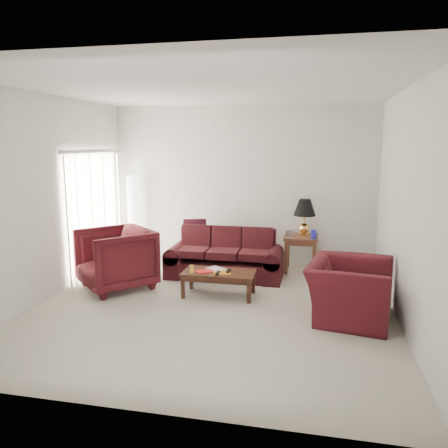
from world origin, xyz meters
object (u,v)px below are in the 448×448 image
Objects in this scene: end_table at (301,253)px; floor_lamp at (134,218)px; coffee_table at (219,284)px; sofa at (225,254)px; armchair_left at (116,259)px; armchair_right at (349,290)px.

end_table is 0.38× the size of floor_lamp.
end_table is 1.98m from coffee_table.
sofa is 0.98m from coffee_table.
armchair_left reaches higher than armchair_right.
armchair_right reaches higher than coffee_table.
sofa reaches higher than coffee_table.
sofa is at bearing -20.57° from floor_lamp.
floor_lamp is 1.45× the size of armchair_right.
armchair_left is 1.71m from coffee_table.
armchair_left is (0.40, -1.67, -0.37)m from floor_lamp.
end_table is 2.20m from armchair_right.
armchair_right is at bearing 34.38° from armchair_left.
coffee_table is at bearing -126.06° from end_table.
end_table is at bearing 25.19° from sofa.
end_table is at bearing 31.79° from coffee_table.
floor_lamp reaches higher than coffee_table.
floor_lamp is at bearing 157.77° from sofa.
coffee_table is at bearing -85.12° from sofa.
armchair_right reaches higher than end_table.
sofa is 1.43m from end_table.
sofa is 1.83m from armchair_left.
sofa is at bearing -153.15° from end_table.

